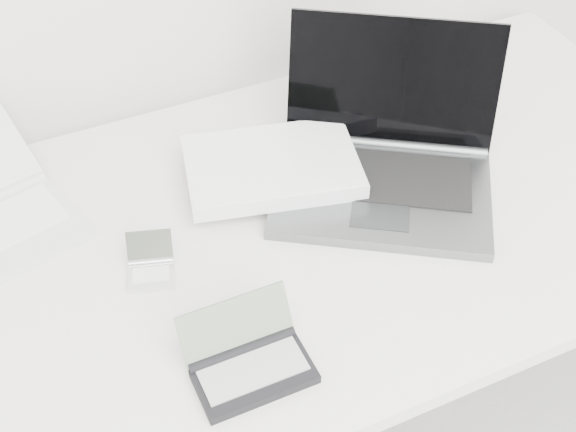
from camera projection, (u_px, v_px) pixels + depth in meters
name	position (u px, v px, depth m)	size (l,w,h in m)	color
desk	(294.00, 240.00, 1.40)	(1.60, 0.80, 0.73)	white
laptop_large	(340.00, 163.00, 1.41)	(0.59, 0.48, 0.25)	slate
pda_silver	(151.00, 268.00, 1.27)	(0.10, 0.11, 0.05)	silver
palmtop_charcoal	(249.00, 362.00, 1.14)	(0.17, 0.13, 0.08)	black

